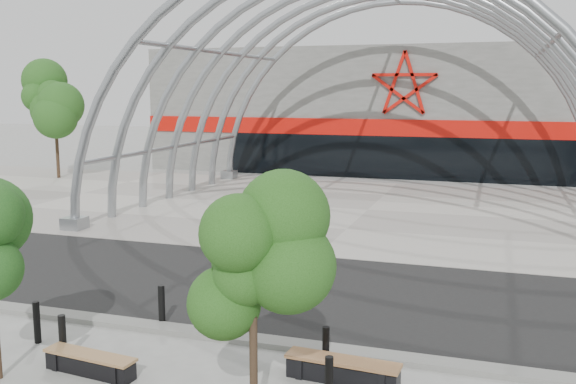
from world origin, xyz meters
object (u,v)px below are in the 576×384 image
street_tree_1 (253,267)px  bench_1 (343,371)px  bollard_2 (162,305)px  bench_0 (90,364)px

street_tree_1 → bench_1: 3.45m
bench_1 → bollard_2: 4.88m
bench_1 → bench_0: bearing=-165.9°
bollard_2 → bench_0: bearing=-90.8°
bench_0 → bollard_2: (0.04, 2.70, 0.28)m
street_tree_1 → bollard_2: size_ratio=3.96×
street_tree_1 → bench_1: bearing=67.7°
bench_0 → bench_1: 4.81m
bench_1 → bollard_2: (-4.63, 1.53, 0.26)m
street_tree_1 → bollard_2: street_tree_1 is taller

